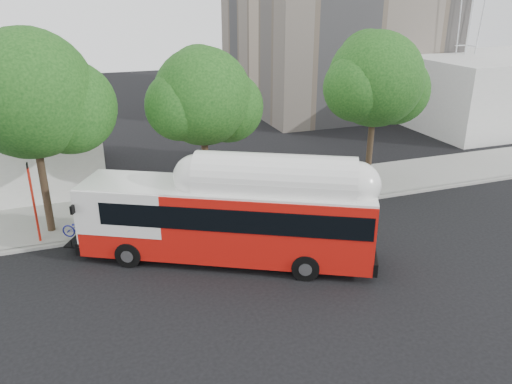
# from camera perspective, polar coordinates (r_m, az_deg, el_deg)

# --- Properties ---
(ground) EXTENTS (120.00, 120.00, 0.00)m
(ground) POSITION_cam_1_polar(r_m,az_deg,el_deg) (22.79, 0.68, -7.03)
(ground) COLOR black
(ground) RESTS_ON ground
(sidewalk) EXTENTS (60.00, 5.00, 0.15)m
(sidewalk) POSITION_cam_1_polar(r_m,az_deg,el_deg) (28.34, -3.92, -0.92)
(sidewalk) COLOR gray
(sidewalk) RESTS_ON ground
(curb_strip) EXTENTS (60.00, 0.30, 0.15)m
(curb_strip) POSITION_cam_1_polar(r_m,az_deg,el_deg) (26.05, -2.32, -2.99)
(curb_strip) COLOR gray
(curb_strip) RESTS_ON ground
(red_curb_segment) EXTENTS (10.00, 0.32, 0.16)m
(red_curb_segment) POSITION_cam_1_polar(r_m,az_deg,el_deg) (25.41, -8.80, -3.91)
(red_curb_segment) COLOR maroon
(red_curb_segment) RESTS_ON ground
(street_tree_left) EXTENTS (6.67, 5.80, 9.74)m
(street_tree_left) POSITION_cam_1_polar(r_m,az_deg,el_deg) (24.70, -23.34, 9.82)
(street_tree_left) COLOR #2D2116
(street_tree_left) RESTS_ON ground
(street_tree_mid) EXTENTS (5.75, 5.00, 8.62)m
(street_tree_mid) POSITION_cam_1_polar(r_m,az_deg,el_deg) (26.08, -5.24, 10.46)
(street_tree_mid) COLOR #2D2116
(street_tree_mid) RESTS_ON ground
(street_tree_right) EXTENTS (6.21, 5.40, 9.18)m
(street_tree_right) POSITION_cam_1_polar(r_m,az_deg,el_deg) (29.94, 14.16, 12.04)
(street_tree_right) COLOR #2D2116
(street_tree_right) RESTS_ON ground
(horizon_block) EXTENTS (20.00, 12.00, 6.00)m
(horizon_block) POSITION_cam_1_polar(r_m,az_deg,el_deg) (51.36, 27.18, 10.47)
(horizon_block) COLOR silver
(horizon_block) RESTS_ON ground
(transit_bus) EXTENTS (12.92, 8.32, 3.96)m
(transit_bus) POSITION_cam_1_polar(r_m,az_deg,el_deg) (21.54, -3.17, -3.33)
(transit_bus) COLOR red
(transit_bus) RESTS_ON ground
(signal_pole) EXTENTS (0.11, 0.38, 4.00)m
(signal_pole) POSITION_cam_1_polar(r_m,az_deg,el_deg) (24.92, -24.05, -1.21)
(signal_pole) COLOR red
(signal_pole) RESTS_ON ground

